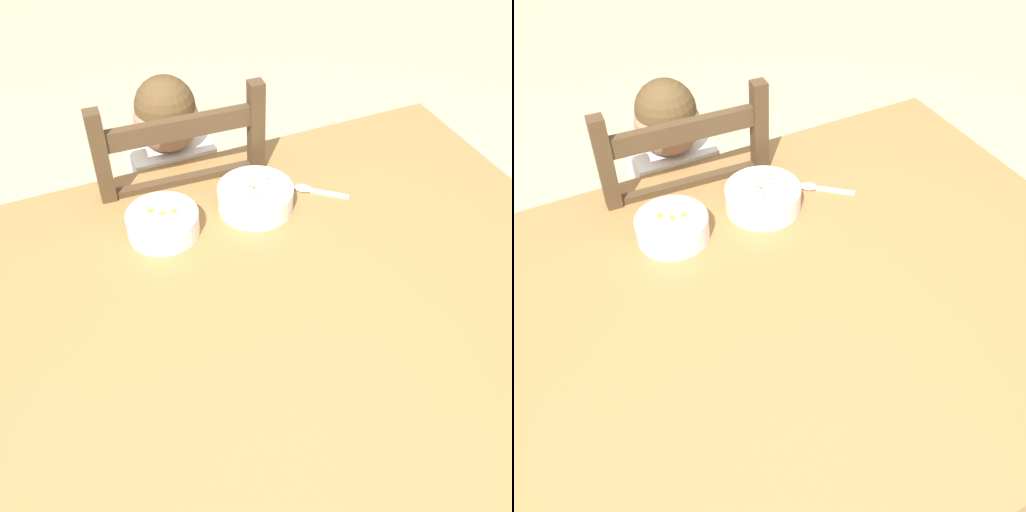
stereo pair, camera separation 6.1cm
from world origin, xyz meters
TOP-DOWN VIEW (x-y plane):
  - ground_plane at (0.00, 0.00)m, footprint 8.00×8.00m
  - dining_table at (0.00, 0.00)m, footprint 1.39×1.08m
  - dining_chair at (-0.06, 0.58)m, footprint 0.44×0.44m
  - child_figure at (-0.06, 0.58)m, footprint 0.32×0.31m
  - bowl_of_peas at (0.06, 0.29)m, footprint 0.18×0.18m
  - bowl_of_carrots at (-0.17, 0.29)m, footprint 0.16×0.16m
  - spoon at (0.21, 0.29)m, footprint 0.12×0.10m

SIDE VIEW (x-z plane):
  - ground_plane at x=0.00m, z-range 0.00..0.00m
  - dining_chair at x=-0.06m, z-range -0.03..0.94m
  - child_figure at x=-0.06m, z-range 0.15..1.09m
  - dining_table at x=0.00m, z-range 0.28..1.01m
  - spoon at x=0.21m, z-range 0.73..0.74m
  - bowl_of_carrots at x=-0.17m, z-range 0.74..0.79m
  - bowl_of_peas at x=0.06m, z-range 0.73..0.79m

